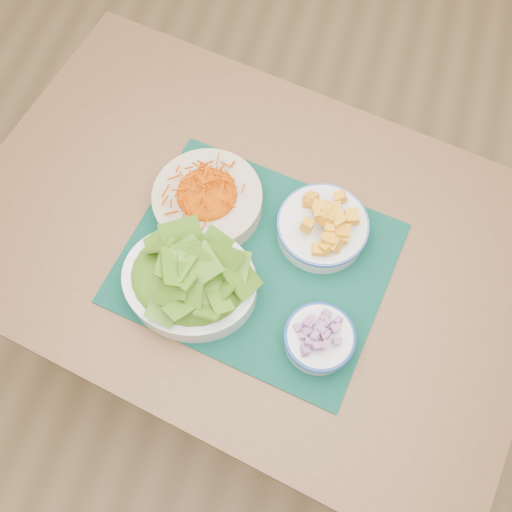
{
  "coord_description": "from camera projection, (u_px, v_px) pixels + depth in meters",
  "views": [
    {
      "loc": [
        0.06,
        -0.24,
        1.76
      ],
      "look_at": [
        -0.06,
        0.16,
        0.78
      ],
      "focal_mm": 40.0,
      "sensor_mm": 36.0,
      "label": 1
    }
  ],
  "objects": [
    {
      "name": "table",
      "position": [
        251.0,
        258.0,
        1.21
      ],
      "size": [
        1.24,
        0.94,
        0.75
      ],
      "rotation": [
        0.0,
        0.0,
        -0.17
      ],
      "color": "brown",
      "rests_on": "ground"
    },
    {
      "name": "lettuce_bowl",
      "position": [
        189.0,
        278.0,
        1.02
      ],
      "size": [
        0.25,
        0.21,
        0.12
      ],
      "rotation": [
        0.0,
        0.0,
        0.02
      ],
      "color": "white",
      "rests_on": "placemat"
    },
    {
      "name": "squash_bowl",
      "position": [
        323.0,
        224.0,
        1.07
      ],
      "size": [
        0.18,
        0.18,
        0.09
      ],
      "rotation": [
        0.0,
        0.0,
        -0.02
      ],
      "color": "silver",
      "rests_on": "placemat"
    },
    {
      "name": "onion_bowl",
      "position": [
        319.0,
        338.0,
        1.0
      ],
      "size": [
        0.13,
        0.13,
        0.06
      ],
      "rotation": [
        0.0,
        0.0,
        -0.06
      ],
      "color": "white",
      "rests_on": "placemat"
    },
    {
      "name": "carrot_bowl",
      "position": [
        207.0,
        197.0,
        1.1
      ],
      "size": [
        0.25,
        0.25,
        0.09
      ],
      "rotation": [
        0.0,
        0.0,
        -0.22
      ],
      "color": "beige",
      "rests_on": "placemat"
    },
    {
      "name": "ground",
      "position": [
        260.0,
        411.0,
        1.71
      ],
      "size": [
        4.0,
        4.0,
        0.0
      ],
      "primitive_type": "plane",
      "color": "tan",
      "rests_on": "ground"
    },
    {
      "name": "placemat",
      "position": [
        256.0,
        263.0,
        1.09
      ],
      "size": [
        0.54,
        0.47,
        0.0
      ],
      "primitive_type": "cube",
      "rotation": [
        0.0,
        0.0,
        -0.15
      ],
      "color": "black",
      "rests_on": "table"
    }
  ]
}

